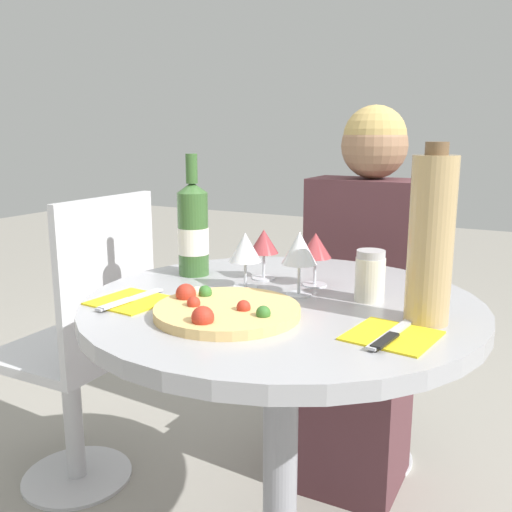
% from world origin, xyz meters
% --- Properties ---
extents(dining_table, '(0.89, 0.89, 0.76)m').
position_xyz_m(dining_table, '(0.00, 0.00, 0.59)').
color(dining_table, gray).
rests_on(dining_table, ground_plane).
extents(chair_behind_diner, '(0.40, 0.40, 0.95)m').
position_xyz_m(chair_behind_diner, '(-0.00, 0.75, 0.46)').
color(chair_behind_diner, silver).
rests_on(chair_behind_diner, ground_plane).
extents(seated_diner, '(0.40, 0.41, 1.21)m').
position_xyz_m(seated_diner, '(-0.00, 0.61, 0.56)').
color(seated_diner, '#512D33').
rests_on(seated_diner, ground_plane).
extents(chair_empty_side, '(0.40, 0.40, 0.95)m').
position_xyz_m(chair_empty_side, '(-0.73, 0.12, 0.46)').
color(chair_empty_side, silver).
rests_on(chair_empty_side, ground_plane).
extents(pizza_large, '(0.30, 0.30, 0.05)m').
position_xyz_m(pizza_large, '(-0.05, -0.16, 0.78)').
color(pizza_large, '#DBB26B').
rests_on(pizza_large, dining_table).
extents(wine_bottle, '(0.08, 0.08, 0.31)m').
position_xyz_m(wine_bottle, '(-0.30, 0.10, 0.88)').
color(wine_bottle, '#38602D').
rests_on(wine_bottle, dining_table).
extents(tall_carafe, '(0.09, 0.09, 0.35)m').
position_xyz_m(tall_carafe, '(0.32, -0.01, 0.93)').
color(tall_carafe, tan).
rests_on(tall_carafe, dining_table).
extents(sugar_shaker, '(0.07, 0.07, 0.11)m').
position_xyz_m(sugar_shaker, '(0.18, 0.08, 0.82)').
color(sugar_shaker, silver).
rests_on(sugar_shaker, dining_table).
extents(wine_glass_front_right, '(0.08, 0.08, 0.15)m').
position_xyz_m(wine_glass_front_right, '(0.02, 0.05, 0.87)').
color(wine_glass_front_right, silver).
rests_on(wine_glass_front_right, dining_table).
extents(wine_glass_front_left, '(0.08, 0.08, 0.13)m').
position_xyz_m(wine_glass_front_left, '(-0.12, 0.05, 0.86)').
color(wine_glass_front_left, silver).
rests_on(wine_glass_front_left, dining_table).
extents(wine_glass_back_left, '(0.07, 0.07, 0.13)m').
position_xyz_m(wine_glass_back_left, '(-0.12, 0.14, 0.86)').
color(wine_glass_back_left, silver).
rests_on(wine_glass_back_left, dining_table).
extents(wine_glass_back_right, '(0.08, 0.08, 0.13)m').
position_xyz_m(wine_glass_back_right, '(0.02, 0.14, 0.86)').
color(wine_glass_back_right, silver).
rests_on(wine_glass_back_right, dining_table).
extents(place_setting_left, '(0.16, 0.19, 0.01)m').
position_xyz_m(place_setting_left, '(-0.29, -0.18, 0.77)').
color(place_setting_left, yellow).
rests_on(place_setting_left, dining_table).
extents(place_setting_right, '(0.17, 0.19, 0.01)m').
position_xyz_m(place_setting_right, '(0.28, -0.13, 0.77)').
color(place_setting_right, yellow).
rests_on(place_setting_right, dining_table).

